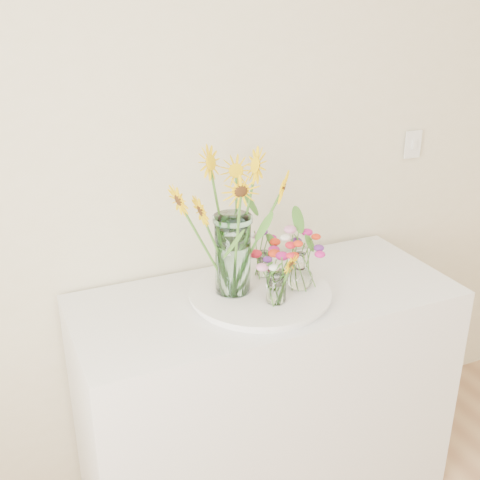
{
  "coord_description": "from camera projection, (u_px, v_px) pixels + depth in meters",
  "views": [
    {
      "loc": [
        -1.1,
        0.2,
        1.93
      ],
      "look_at": [
        -0.34,
        1.9,
        1.14
      ],
      "focal_mm": 45.0,
      "sensor_mm": 36.0,
      "label": 1
    }
  ],
  "objects": [
    {
      "name": "small_vase_b",
      "position": [
        300.0,
        271.0,
        2.14
      ],
      "size": [
        0.11,
        0.11,
        0.14
      ],
      "primitive_type": null,
      "rotation": [
        0.0,
        0.0,
        -0.1
      ],
      "color": "white",
      "rests_on": "tray"
    },
    {
      "name": "mason_jar",
      "position": [
        233.0,
        255.0,
        2.09
      ],
      "size": [
        0.15,
        0.15,
        0.29
      ],
      "primitive_type": "cylinder",
      "rotation": [
        0.0,
        0.0,
        0.26
      ],
      "color": "#BFEDE7",
      "rests_on": "tray"
    },
    {
      "name": "wildflower_posy_a",
      "position": [
        277.0,
        276.0,
        2.03
      ],
      "size": [
        0.18,
        0.18,
        0.21
      ],
      "primitive_type": null,
      "color": "red",
      "rests_on": "tray"
    },
    {
      "name": "small_vase_c",
      "position": [
        264.0,
        264.0,
        2.24
      ],
      "size": [
        0.06,
        0.06,
        0.1
      ],
      "primitive_type": "cylinder",
      "rotation": [
        0.0,
        0.0,
        -0.17
      ],
      "color": "white",
      "rests_on": "tray"
    },
    {
      "name": "small_vase_a",
      "position": [
        276.0,
        287.0,
        2.05
      ],
      "size": [
        0.08,
        0.08,
        0.12
      ],
      "primitive_type": "cylinder",
      "rotation": [
        0.0,
        0.0,
        -0.22
      ],
      "color": "white",
      "rests_on": "tray"
    },
    {
      "name": "wildflower_posy_b",
      "position": [
        300.0,
        259.0,
        2.13
      ],
      "size": [
        0.22,
        0.22,
        0.23
      ],
      "primitive_type": null,
      "color": "red",
      "rests_on": "tray"
    },
    {
      "name": "tray",
      "position": [
        260.0,
        295.0,
        2.15
      ],
      "size": [
        0.48,
        0.48,
        0.02
      ],
      "primitive_type": "cylinder",
      "color": "white",
      "rests_on": "counter"
    },
    {
      "name": "sunflower_bouquet",
      "position": [
        233.0,
        224.0,
        2.04
      ],
      "size": [
        0.73,
        0.73,
        0.52
      ],
      "primitive_type": null,
      "rotation": [
        0.0,
        0.0,
        0.26
      ],
      "color": "yellow",
      "rests_on": "tray"
    },
    {
      "name": "wildflower_posy_c",
      "position": [
        264.0,
        253.0,
        2.22
      ],
      "size": [
        0.19,
        0.19,
        0.19
      ],
      "primitive_type": null,
      "color": "red",
      "rests_on": "tray"
    },
    {
      "name": "counter",
      "position": [
        265.0,
        395.0,
        2.36
      ],
      "size": [
        1.4,
        0.6,
        0.9
      ],
      "primitive_type": "cube",
      "color": "white",
      "rests_on": "ground_plane"
    }
  ]
}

